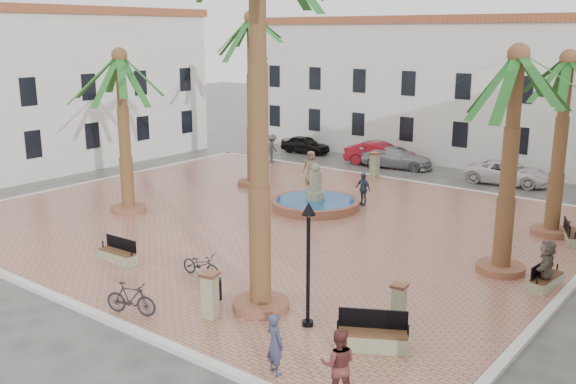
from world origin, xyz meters
name	(u,v)px	position (x,y,z in m)	size (l,w,h in m)	color
ground	(271,223)	(0.00, 0.00, 0.00)	(120.00, 120.00, 0.00)	#56544F
plaza	(271,221)	(0.00, 0.00, 0.07)	(26.00, 22.00, 0.15)	#B1705A
kerb_n	(389,179)	(0.00, 11.00, 0.08)	(26.30, 0.30, 0.16)	silver
kerb_s	(56,297)	(0.00, -11.00, 0.08)	(26.30, 0.30, 0.16)	silver
kerb_e	(569,289)	(13.00, 0.00, 0.08)	(0.30, 22.30, 0.16)	silver
kerb_w	(97,181)	(-13.00, 0.00, 0.08)	(0.30, 22.30, 0.16)	silver
building_north	(457,88)	(0.00, 19.99, 4.77)	(30.40, 7.40, 9.50)	silver
building_west	(32,90)	(-19.00, 0.00, 5.02)	(6.40, 24.40, 10.00)	silver
fountain	(315,202)	(0.46, 2.85, 0.45)	(4.30, 4.30, 2.22)	#9F5E43
palm_nw	(251,37)	(-5.06, 4.63, 8.22)	(5.67, 5.67, 9.44)	#9F5E43
palm_sw	(121,75)	(-6.28, -3.05, 6.57)	(5.37, 5.37, 7.66)	#9F5E43
palm_e	(516,82)	(10.63, 0.00, 6.86)	(5.55, 5.55, 7.99)	#9F5E43
palm_ne	(567,81)	(10.74, 5.66, 6.57)	(5.47, 5.47, 7.68)	#9F5E43
bench_s	(118,255)	(-0.99, -7.76, 0.40)	(1.71, 0.59, 0.89)	gray
bench_se	(372,339)	(9.97, -7.81, 0.45)	(2.03, 1.50, 1.05)	gray
bench_e	(546,281)	(12.38, -0.59, 0.40)	(0.70, 1.73, 0.89)	gray
bench_ne	(571,236)	(11.70, 5.02, 0.40)	(1.13, 1.75, 0.89)	gray
lamppost_s	(308,243)	(7.75, -7.74, 2.68)	(0.41, 0.41, 3.73)	black
bollard_se	(210,294)	(5.11, -9.07, 0.88)	(0.61, 0.61, 1.42)	gray
bollard_n	(375,165)	(-0.68, 10.40, 0.93)	(0.56, 0.56, 1.51)	gray
bollard_e	(399,303)	(9.77, -6.00, 0.79)	(0.49, 0.49, 1.24)	gray
litter_bin	(216,289)	(4.33, -8.02, 0.50)	(0.36, 0.36, 0.71)	black
cyclist_a	(275,343)	(8.69, -10.40, 0.96)	(0.59, 0.39, 1.62)	#383A55
bicycle_a	(201,265)	(2.51, -6.89, 0.58)	(0.57, 1.63, 0.85)	black
cyclist_b	(338,364)	(10.58, -10.40, 1.03)	(0.86, 0.67, 1.76)	brown
bicycle_b	(131,299)	(3.08, -10.40, 0.66)	(0.48, 1.68, 1.01)	black
pedestrian_fountain_a	(311,167)	(-2.75, 6.91, 1.08)	(0.91, 0.59, 1.86)	#8E7058
pedestrian_fountain_b	(363,189)	(1.95, 4.80, 0.96)	(0.95, 0.40, 1.62)	#38455F
pedestrian_north	(272,148)	(-8.26, 10.24, 1.08)	(1.20, 0.69, 1.86)	#4A4A50
pedestrian_east	(546,265)	(12.40, -0.81, 1.03)	(1.63, 0.52, 1.76)	#63584B
car_black	(305,144)	(-9.05, 14.92, 0.62)	(1.46, 3.62, 1.23)	black
car_red	(380,154)	(-2.60, 14.38, 0.75)	(1.59, 4.57, 1.51)	maroon
car_silver	(397,157)	(-1.39, 14.39, 0.66)	(1.85, 4.56, 1.32)	#999AA1
car_white	(508,173)	(5.82, 14.25, 0.66)	(2.18, 4.72, 1.31)	white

